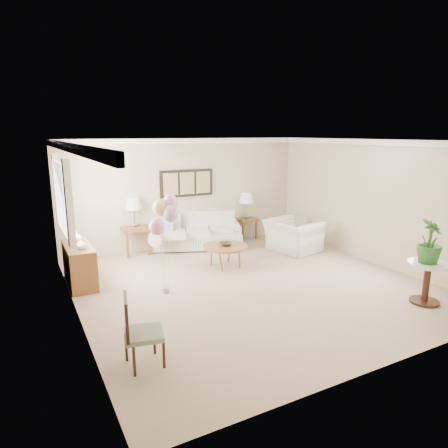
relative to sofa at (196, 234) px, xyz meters
name	(u,v)px	position (x,y,z in m)	size (l,w,h in m)	color
ground_plane	(251,285)	(-0.12, -2.73, -0.34)	(6.00, 6.00, 0.00)	tan
room_shell	(244,197)	(-0.23, -2.64, 1.29)	(6.04, 6.04, 2.60)	beige
wall_art_triptych	(187,183)	(-0.12, 0.23, 1.21)	(1.35, 0.06, 0.65)	black
sofa	(196,234)	(0.00, 0.00, 0.00)	(2.65, 1.63, 0.86)	white
end_table_left	(135,231)	(-1.46, 0.12, 0.21)	(0.60, 0.55, 0.66)	brown
end_table_right	(246,221)	(1.50, 0.15, 0.12)	(0.51, 0.46, 0.55)	brown
lamp_left	(134,205)	(-1.46, 0.12, 0.82)	(0.37, 0.37, 0.66)	gray
lamp_right	(246,199)	(1.50, 0.15, 0.72)	(0.38, 0.38, 0.67)	gray
coffee_table	(225,247)	(-0.06, -1.63, 0.09)	(0.92, 0.92, 0.46)	brown
decor_bowl	(226,244)	(-0.06, -1.65, 0.15)	(0.25, 0.25, 0.06)	#2C2522
armchair	(293,236)	(1.88, -1.35, 0.03)	(1.13, 0.99, 0.74)	white
side_table	(428,273)	(1.99, -4.75, 0.18)	(0.64, 0.64, 0.69)	silver
potted_plant	(430,242)	(1.98, -4.73, 0.70)	(0.40, 0.40, 0.71)	#204F1B
accent_chair	(138,330)	(-2.67, -4.35, 0.13)	(0.53, 0.53, 0.91)	gray
credenza	(79,265)	(-2.88, -1.23, 0.03)	(0.46, 1.20, 0.74)	brown
vase_white	(81,244)	(-2.86, -1.52, 0.49)	(0.18, 0.18, 0.19)	silver
vase_sage	(77,237)	(-2.86, -1.01, 0.50)	(0.20, 0.20, 0.21)	silver
balloon_cluster	(165,213)	(-1.59, -2.34, 1.07)	(0.55, 0.39, 1.72)	gray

